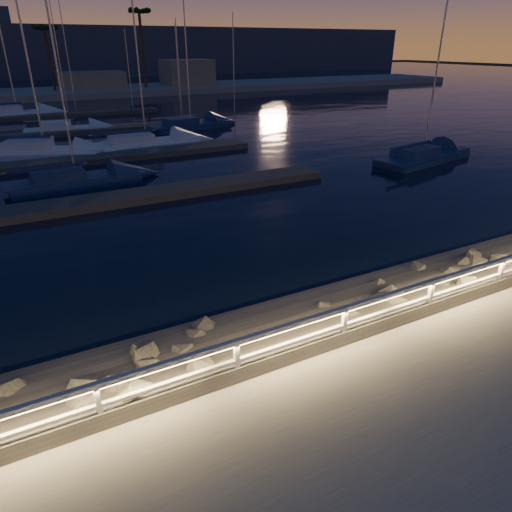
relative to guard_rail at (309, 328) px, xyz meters
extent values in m
plane|color=#A7A296|center=(0.07, 0.00, -0.77)|extent=(400.00, 400.00, 0.00)
cube|color=#A7A296|center=(0.07, -2.50, -0.87)|extent=(240.00, 5.00, 0.20)
cube|color=slate|center=(0.07, 1.50, -1.07)|extent=(240.00, 3.45, 1.29)
plane|color=black|center=(0.07, 80.00, -1.37)|extent=(320.00, 320.00, 0.00)
plane|color=black|center=(0.07, 0.00, -1.97)|extent=(400.00, 400.00, 0.00)
cube|color=white|center=(-4.93, 0.00, -0.27)|extent=(0.11, 0.11, 1.00)
cube|color=white|center=(-1.93, 0.00, -0.27)|extent=(0.11, 0.11, 1.00)
cube|color=white|center=(1.07, 0.00, -0.27)|extent=(0.11, 0.11, 1.00)
cube|color=white|center=(4.07, 0.00, -0.27)|extent=(0.11, 0.11, 1.00)
cube|color=white|center=(7.07, 0.00, -0.27)|extent=(0.11, 0.11, 1.00)
cube|color=white|center=(0.07, 0.00, 0.23)|extent=(44.00, 0.12, 0.12)
cube|color=white|center=(0.07, 0.00, -0.27)|extent=(44.00, 0.09, 0.09)
cube|color=#E6B967|center=(0.07, -0.02, 0.15)|extent=(44.00, 0.04, 0.03)
sphere|color=slate|center=(1.76, 1.79, -1.05)|extent=(0.70, 0.70, 0.70)
sphere|color=slate|center=(-3.31, 0.69, -0.82)|extent=(0.80, 0.80, 0.80)
sphere|color=slate|center=(8.84, 1.07, -0.90)|extent=(0.77, 0.77, 0.77)
sphere|color=slate|center=(-5.57, 0.84, -0.85)|extent=(0.88, 0.88, 0.88)
cube|color=#615750|center=(0.07, 16.00, -1.17)|extent=(22.00, 2.00, 0.40)
cube|color=#615750|center=(0.07, 26.00, -1.17)|extent=(22.00, 2.00, 0.40)
cube|color=#615750|center=(0.07, 38.00, -1.17)|extent=(22.00, 2.00, 0.40)
cube|color=#615750|center=(0.07, 50.00, -1.17)|extent=(22.00, 2.00, 0.40)
cube|color=#A7A296|center=(0.07, 74.00, -0.97)|extent=(160.00, 14.00, 1.20)
cube|color=gray|center=(8.07, 75.00, 0.53)|extent=(10.00, 6.00, 3.00)
cube|color=gray|center=(24.07, 74.00, 1.33)|extent=(8.00, 7.00, 4.60)
cylinder|color=brown|center=(2.07, 73.00, 4.13)|extent=(0.44, 0.44, 9.00)
cylinder|color=brown|center=(16.07, 72.00, 5.38)|extent=(0.44, 0.44, 11.50)
cube|color=#353E53|center=(0.07, 130.00, 3.23)|extent=(220.00, 30.00, 14.00)
cube|color=navy|center=(-2.55, 20.22, -1.22)|extent=(7.28, 2.86, 0.51)
cube|color=navy|center=(-2.55, 20.22, -0.90)|extent=(7.85, 2.55, 0.14)
cube|color=navy|center=(-3.53, 20.15, -0.57)|extent=(2.89, 1.97, 0.61)
cylinder|color=#B2B3B7|center=(-2.55, 20.22, 5.39)|extent=(0.11, 0.11, 12.38)
cylinder|color=#B2B3B7|center=(-4.03, 20.12, -0.10)|extent=(4.45, 0.38, 0.07)
cube|color=navy|center=(20.07, 15.35, -1.22)|extent=(8.33, 4.13, 0.53)
cube|color=navy|center=(20.07, 15.35, -0.88)|extent=(8.90, 3.87, 0.15)
cube|color=navy|center=(18.98, 15.14, -0.54)|extent=(3.42, 2.55, 0.63)
cylinder|color=#B2B3B7|center=(20.07, 15.35, 6.13)|extent=(0.12, 0.12, 13.83)
cylinder|color=#B2B3B7|center=(18.44, 15.03, -0.06)|extent=(4.90, 1.03, 0.08)
cube|color=white|center=(4.00, 28.89, -1.22)|extent=(8.36, 3.00, 0.56)
cube|color=white|center=(4.00, 28.89, -0.87)|extent=(9.04, 2.61, 0.15)
cube|color=white|center=(2.85, 28.86, -0.52)|extent=(3.28, 2.16, 0.66)
cylinder|color=#B2B3B7|center=(4.00, 28.89, 6.42)|extent=(0.12, 0.12, 14.38)
cylinder|color=#B2B3B7|center=(2.27, 28.84, -0.01)|extent=(5.18, 0.23, 0.08)
cube|color=white|center=(-3.38, 29.23, -1.22)|extent=(8.16, 5.42, 0.61)
cube|color=white|center=(-3.38, 29.23, -0.84)|extent=(8.60, 5.32, 0.17)
cube|color=white|center=(-4.38, 29.66, -0.45)|extent=(3.54, 2.97, 0.72)
cylinder|color=#B2B3B7|center=(-3.38, 29.23, 6.01)|extent=(0.13, 0.13, 13.48)
cylinder|color=#B2B3B7|center=(-4.87, 29.87, 0.10)|extent=(4.50, 1.98, 0.09)
cube|color=white|center=(-0.60, 39.02, -1.22)|extent=(7.03, 2.88, 0.49)
cube|color=white|center=(-0.60, 39.02, -0.91)|extent=(7.57, 2.59, 0.13)
cube|color=white|center=(-1.55, 39.10, -0.60)|extent=(2.81, 1.94, 0.58)
cylinder|color=#B2B3B7|center=(-0.60, 39.02, 5.13)|extent=(0.11, 0.11, 11.90)
cylinder|color=#B2B3B7|center=(-2.02, 39.14, -0.15)|extent=(4.27, 0.45, 0.07)
cube|color=navy|center=(10.36, 35.93, -1.22)|extent=(8.13, 3.97, 0.52)
cube|color=navy|center=(10.36, 35.93, -0.89)|extent=(8.70, 3.71, 0.14)
cube|color=navy|center=(9.30, 35.73, -0.56)|extent=(3.33, 2.47, 0.62)
cylinder|color=#B2B3B7|center=(10.36, 35.93, 5.97)|extent=(0.11, 0.11, 13.53)
cylinder|color=#B2B3B7|center=(8.77, 35.63, -0.09)|extent=(4.80, 0.96, 0.08)
cube|color=white|center=(-4.19, 52.24, -1.22)|extent=(8.29, 3.80, 0.62)
cube|color=white|center=(-4.19, 52.24, -0.83)|extent=(8.89, 3.50, 0.17)
cube|color=white|center=(-5.29, 52.08, -0.43)|extent=(3.36, 2.43, 0.74)
cylinder|color=#B2B3B7|center=(-4.19, 52.24, 6.22)|extent=(0.14, 0.14, 13.87)
camera|label=1|loc=(-5.42, -7.50, 6.17)|focal=32.00mm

